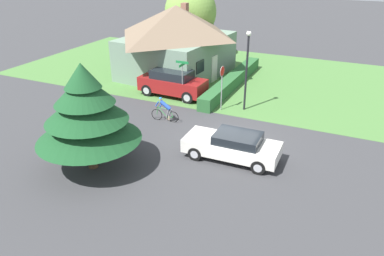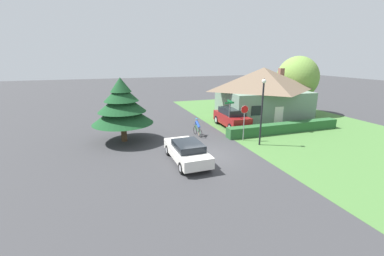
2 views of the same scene
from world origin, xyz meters
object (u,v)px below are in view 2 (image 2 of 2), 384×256
Objects in this scene: street_lamp at (262,105)px; street_name_sign at (229,110)px; parked_suv_right at (232,118)px; conifer_tall_near at (122,106)px; cottage_house at (262,93)px; deciduous_tree_right at (297,78)px; cyclist at (198,128)px; sedan_left_lane at (187,151)px; stop_sign at (244,117)px.

street_lamp is 4.33m from street_name_sign.
parked_suv_right is 1.66× the size of street_name_sign.
conifer_tall_near is at bearing 156.10° from street_lamp.
cottage_house is 5.83m from deciduous_tree_right.
conifer_tall_near is at bearing 79.93° from cyclist.
sedan_left_lane is 5.78m from cyclist.
street_lamp is at bearing -140.24° from deciduous_tree_right.
parked_suv_right is 0.71× the size of deciduous_tree_right.
deciduous_tree_right reaches higher than street_lamp.
street_lamp is (0.66, -1.34, 1.13)m from stop_sign.
cyclist is 4.09m from stop_sign.
street_lamp is at bearing -82.19° from street_name_sign.
stop_sign is at bearing -91.99° from street_name_sign.
deciduous_tree_right is (16.71, 10.04, 3.46)m from sedan_left_lane.
parked_suv_right is at bearing 86.52° from street_lamp.
stop_sign is at bearing 116.36° from street_lamp.
conifer_tall_near is (-9.78, 4.34, -0.27)m from street_lamp.
cyclist is 3.39m from street_name_sign.
deciduous_tree_right is (10.40, 8.65, 1.06)m from street_lamp.
street_lamp reaches higher than stop_sign.
sedan_left_lane is 0.92× the size of conifer_tall_near.
conifer_tall_near is (-6.09, 0.56, 2.14)m from cyclist.
sedan_left_lane is 9.45m from parked_suv_right.
deciduous_tree_right reaches higher than cyclist.
deciduous_tree_right is (14.09, 4.88, 3.46)m from cyclist.
stop_sign is 0.43× the size of deciduous_tree_right.
stop_sign is at bearing 167.95° from parked_suv_right.
cyclist is 15.31m from deciduous_tree_right.
sedan_left_lane is at bearing -58.70° from conifer_tall_near.
deciduous_tree_right reaches higher than sedan_left_lane.
cyclist is 0.26× the size of deciduous_tree_right.
cottage_house is at bearing -129.42° from stop_sign.
sedan_left_lane is at bearing 137.25° from parked_suv_right.
deciduous_tree_right is at bearing -75.66° from cyclist.
street_name_sign reaches higher than parked_suv_right.
conifer_tall_near reaches higher than street_name_sign.
street_name_sign is at bearing 145.45° from parked_suv_right.
street_lamp is (3.69, -3.77, 2.41)m from cyclist.
cottage_house is 5.33m from parked_suv_right.
cottage_house is at bearing 11.52° from conifer_tall_near.
street_name_sign is 0.56× the size of conifer_tall_near.
cottage_house is 14.97m from conifer_tall_near.
cyclist reaches higher than sedan_left_lane.
cottage_house is at bearing -64.73° from parked_suv_right.
cottage_house reaches higher than stop_sign.
parked_suv_right is (4.02, 1.58, 0.22)m from cyclist.
street_lamp is 1.78× the size of street_name_sign.
street_lamp is 10.71m from conifer_tall_near.
deciduous_tree_right is at bearing 22.39° from street_name_sign.
stop_sign is (-5.55, -5.98, -0.86)m from cottage_house.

